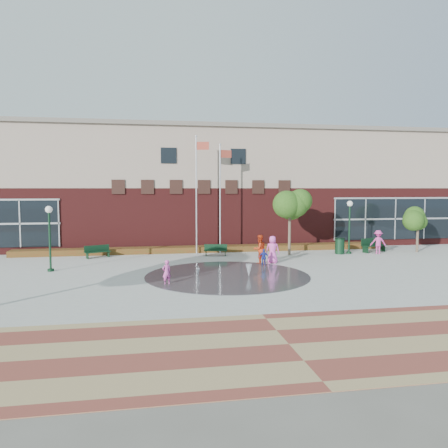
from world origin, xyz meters
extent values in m
plane|color=#666056|center=(0.00, 0.00, 0.00)|extent=(120.00, 120.00, 0.00)
cube|color=#A8A8A0|center=(0.00, 4.00, 0.00)|extent=(46.00, 18.00, 0.01)
cube|color=brown|center=(0.00, -7.00, 0.00)|extent=(46.00, 6.00, 0.01)
cylinder|color=#383A3D|center=(0.00, 3.00, 0.00)|extent=(8.40, 8.40, 0.01)
cube|color=#541A1A|center=(0.00, 17.50, 2.25)|extent=(44.00, 10.00, 4.50)
cube|color=gray|center=(0.00, 17.50, 6.75)|extent=(44.00, 10.00, 4.50)
cube|color=slate|center=(0.00, 17.50, 9.05)|extent=(44.40, 10.40, 0.30)
cube|color=black|center=(15.00, 12.48, 2.11)|extent=(10.00, 0.12, 3.19)
cube|color=black|center=(-2.50, 12.48, 6.79)|extent=(1.10, 0.10, 1.10)
cube|color=black|center=(2.50, 12.48, 6.79)|extent=(1.10, 0.10, 1.10)
cube|color=maroon|center=(0.00, 11.60, 0.00)|extent=(26.00, 1.20, 0.40)
cylinder|color=silver|center=(-0.74, 10.74, 3.96)|extent=(0.10, 0.10, 7.91)
sphere|color=silver|center=(-0.74, 10.74, 7.96)|extent=(0.15, 0.15, 0.15)
cube|color=#AB3E2E|center=(-0.32, 10.65, 7.33)|extent=(0.85, 0.20, 0.53)
cylinder|color=silver|center=(0.87, 10.63, 3.70)|extent=(0.09, 0.09, 7.39)
sphere|color=silver|center=(0.87, 10.63, 7.44)|extent=(0.15, 0.15, 0.15)
cube|color=#AB3E2E|center=(1.28, 10.75, 6.82)|extent=(0.83, 0.25, 0.52)
cylinder|color=black|center=(-9.19, 5.80, 1.60)|extent=(0.11, 0.11, 3.19)
cylinder|color=black|center=(-9.19, 5.80, 0.08)|extent=(0.34, 0.34, 0.15)
sphere|color=silver|center=(-9.19, 5.80, 3.36)|extent=(0.38, 0.38, 0.38)
cylinder|color=black|center=(9.55, 9.02, 1.64)|extent=(0.12, 0.12, 3.28)
cylinder|color=black|center=(9.55, 9.02, 0.08)|extent=(0.35, 0.35, 0.15)
sphere|color=silver|center=(9.55, 9.02, 3.45)|extent=(0.39, 0.39, 0.39)
cube|color=black|center=(-7.21, 10.11, 0.41)|extent=(1.67, 1.07, 0.05)
cube|color=black|center=(-7.29, 10.29, 0.61)|extent=(1.51, 0.70, 0.41)
cube|color=black|center=(0.41, 9.64, 0.38)|extent=(1.58, 0.68, 0.05)
cube|color=black|center=(0.44, 9.82, 0.58)|extent=(1.52, 0.31, 0.38)
cube|color=black|center=(11.63, 9.42, 0.49)|extent=(2.05, 1.14, 0.07)
cube|color=black|center=(11.56, 9.65, 0.75)|extent=(1.89, 0.68, 0.49)
cylinder|color=black|center=(8.90, 9.07, 0.53)|extent=(0.63, 0.63, 1.06)
cylinder|color=black|center=(8.90, 9.07, 1.08)|extent=(0.68, 0.68, 0.06)
cylinder|color=#4E4032|center=(5.36, 9.20, 1.32)|extent=(0.18, 0.18, 2.64)
cylinder|color=#4E4032|center=(14.65, 8.96, 1.02)|extent=(0.18, 0.18, 2.03)
cone|color=white|center=(1.01, 2.47, 0.00)|extent=(0.33, 0.33, 0.64)
cone|color=white|center=(-1.49, 3.11, 0.00)|extent=(0.18, 0.18, 0.41)
imported|color=#D34AA6|center=(-3.15, 1.50, 0.58)|extent=(0.50, 0.43, 1.17)
imported|color=red|center=(2.57, 6.38, 0.86)|extent=(1.02, 0.92, 1.73)
imported|color=#EE51C4|center=(3.33, 6.25, 0.83)|extent=(0.95, 0.80, 1.66)
imported|color=#232F9D|center=(2.60, 5.49, 0.50)|extent=(0.63, 0.44, 1.00)
imported|color=#CC3891|center=(11.54, 8.74, 0.81)|extent=(1.18, 0.87, 1.63)
camera|label=1|loc=(-3.91, -18.72, 4.49)|focal=35.00mm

